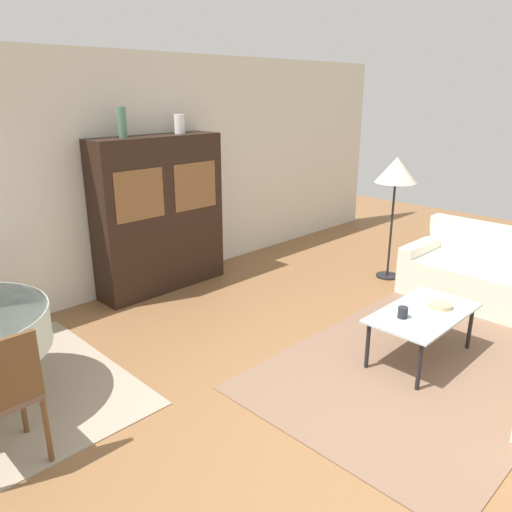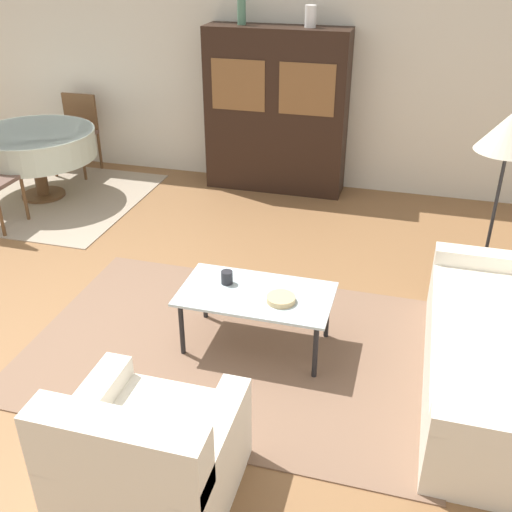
# 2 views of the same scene
# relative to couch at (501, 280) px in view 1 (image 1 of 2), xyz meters

# --- Properties ---
(ground_plane) EXTENTS (14.00, 14.00, 0.00)m
(ground_plane) POSITION_rel_couch_xyz_m (-2.92, -0.28, -0.29)
(ground_plane) COLOR brown
(wall_back) EXTENTS (10.00, 0.06, 2.70)m
(wall_back) POSITION_rel_couch_xyz_m (-2.92, 3.35, 1.06)
(wall_back) COLOR beige
(wall_back) RESTS_ON ground_plane
(area_rug) EXTENTS (2.97, 2.03, 0.01)m
(area_rug) POSITION_rel_couch_xyz_m (-1.86, -0.02, -0.28)
(area_rug) COLOR brown
(area_rug) RESTS_ON ground_plane
(couch) EXTENTS (0.94, 1.99, 0.81)m
(couch) POSITION_rel_couch_xyz_m (0.00, 0.00, 0.00)
(couch) COLOR silver
(couch) RESTS_ON ground_plane
(coffee_table) EXTENTS (1.08, 0.60, 0.44)m
(coffee_table) POSITION_rel_couch_xyz_m (-1.72, 0.06, 0.12)
(coffee_table) COLOR black
(coffee_table) RESTS_ON area_rug
(display_cabinet) EXTENTS (1.57, 0.42, 1.81)m
(display_cabinet) POSITION_rel_couch_xyz_m (-2.33, 3.09, 0.61)
(display_cabinet) COLOR black
(display_cabinet) RESTS_ON ground_plane
(floor_lamp) EXTENTS (0.50, 0.50, 1.53)m
(floor_lamp) POSITION_rel_couch_xyz_m (-0.10, 1.34, 1.04)
(floor_lamp) COLOR black
(floor_lamp) RESTS_ON ground_plane
(cup) EXTENTS (0.08, 0.08, 0.10)m
(cup) POSITION_rel_couch_xyz_m (-1.96, 0.13, 0.21)
(cup) COLOR #232328
(cup) RESTS_ON coffee_table
(bowl) EXTENTS (0.20, 0.20, 0.04)m
(bowl) POSITION_rel_couch_xyz_m (-1.53, -0.00, 0.19)
(bowl) COLOR tan
(bowl) RESTS_ON coffee_table
(vase_tall) EXTENTS (0.09, 0.09, 0.32)m
(vase_tall) POSITION_rel_couch_xyz_m (-2.73, 3.09, 1.67)
(vase_tall) COLOR #4C7A60
(vase_tall) RESTS_ON display_cabinet
(vase_short) EXTENTS (0.12, 0.12, 0.22)m
(vase_short) POSITION_rel_couch_xyz_m (-1.99, 3.09, 1.62)
(vase_short) COLOR white
(vase_short) RESTS_ON display_cabinet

